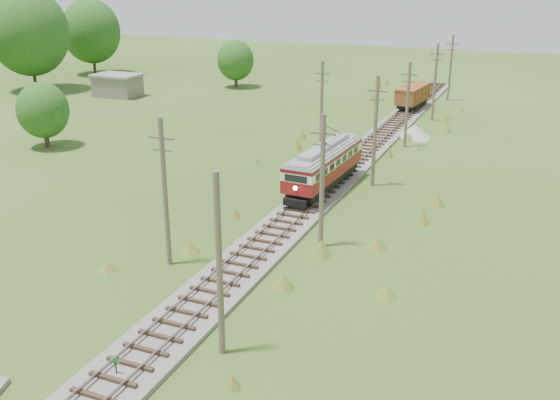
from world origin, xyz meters
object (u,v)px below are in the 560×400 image
at_px(streetcar, 324,163).
at_px(gravel_pile, 415,132).
at_px(switch_marker, 116,366).
at_px(gondola, 413,95).

relative_size(streetcar, gravel_pile, 2.92).
relative_size(switch_marker, gondola, 0.14).
bearing_deg(gravel_pile, switch_marker, -94.16).
height_order(streetcar, gravel_pile, streetcar).
bearing_deg(gondola, streetcar, -84.14).
bearing_deg(gondola, gravel_pile, -71.00).
xyz_separation_m(gondola, gravel_pile, (3.20, -13.69, -1.29)).
relative_size(streetcar, gondola, 1.45).
bearing_deg(streetcar, gondola, 92.88).
height_order(gondola, gravel_pile, gondola).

